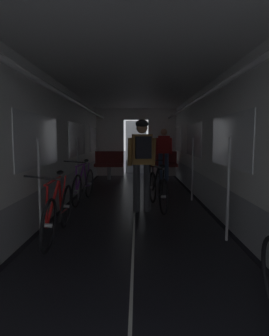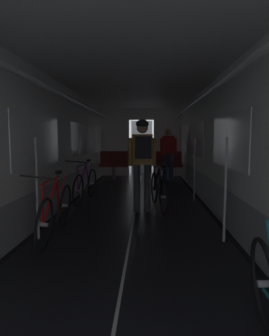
% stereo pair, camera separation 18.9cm
% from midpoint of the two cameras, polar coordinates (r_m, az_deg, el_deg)
% --- Properties ---
extents(train_car_shell, '(3.14, 12.34, 2.57)m').
position_cam_midpoint_polar(train_car_shell, '(5.43, 1.05, 9.05)').
color(train_car_shell, black).
rests_on(train_car_shell, ground).
extents(bench_seat_far_left, '(0.98, 0.51, 0.95)m').
position_cam_midpoint_polar(bench_seat_far_left, '(9.98, -3.45, 1.07)').
color(bench_seat_far_left, gray).
rests_on(bench_seat_far_left, ground).
extents(bench_seat_far_right, '(0.98, 0.51, 0.95)m').
position_cam_midpoint_polar(bench_seat_far_right, '(9.96, 6.91, 1.03)').
color(bench_seat_far_right, gray).
rests_on(bench_seat_far_right, ground).
extents(bicycle_purple, '(0.44, 1.69, 0.95)m').
position_cam_midpoint_polar(bicycle_purple, '(6.53, -8.63, -3.13)').
color(bicycle_purple, black).
rests_on(bicycle_purple, ground).
extents(bicycle_red, '(0.44, 1.69, 0.95)m').
position_cam_midpoint_polar(bicycle_red, '(4.29, -13.74, -7.97)').
color(bicycle_red, black).
rests_on(bicycle_red, ground).
extents(person_cyclist_aisle, '(0.55, 0.42, 1.73)m').
position_cam_midpoint_polar(person_cyclist_aisle, '(5.50, 2.51, 2.48)').
color(person_cyclist_aisle, '#2D2D33').
rests_on(person_cyclist_aisle, ground).
extents(bicycle_black_in_aisle, '(0.44, 1.68, 0.93)m').
position_cam_midpoint_polar(bicycle_black_in_aisle, '(5.85, 5.58, -4.13)').
color(bicycle_black_in_aisle, black).
rests_on(bicycle_black_in_aisle, ground).
extents(person_standing_near_bench, '(0.53, 0.23, 1.69)m').
position_cam_midpoint_polar(person_standing_near_bench, '(9.56, 7.12, 3.28)').
color(person_standing_near_bench, '#384C75').
rests_on(person_standing_near_bench, ground).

